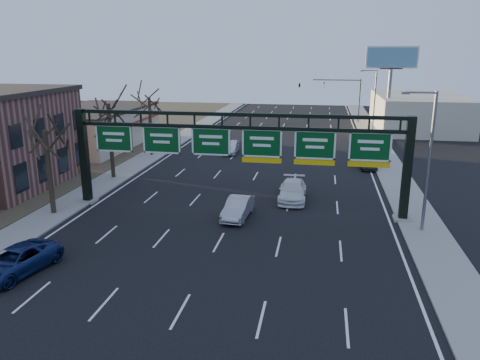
% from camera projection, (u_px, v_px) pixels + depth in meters
% --- Properties ---
extents(ground, '(160.00, 160.00, 0.00)m').
position_uv_depth(ground, '(211.00, 256.00, 26.74)').
color(ground, black).
rests_on(ground, ground).
extents(sidewalk_left, '(3.00, 120.00, 0.12)m').
position_uv_depth(sidewalk_left, '(135.00, 165.00, 47.84)').
color(sidewalk_left, gray).
rests_on(sidewalk_left, ground).
extents(sidewalk_right, '(3.00, 120.00, 0.12)m').
position_uv_depth(sidewalk_right, '(394.00, 176.00, 43.58)').
color(sidewalk_right, gray).
rests_on(sidewalk_right, ground).
extents(dirt_strip_left, '(21.00, 120.00, 0.06)m').
position_uv_depth(dirt_strip_left, '(27.00, 161.00, 49.88)').
color(dirt_strip_left, '#473D2B').
rests_on(dirt_strip_left, ground).
extents(lane_markings, '(21.60, 120.00, 0.01)m').
position_uv_depth(lane_markings, '(258.00, 171.00, 45.73)').
color(lane_markings, white).
rests_on(lane_markings, ground).
extents(sign_gantry, '(24.60, 1.20, 7.20)m').
position_uv_depth(sign_gantry, '(238.00, 149.00, 33.08)').
color(sign_gantry, black).
rests_on(sign_gantry, ground).
extents(cream_strip, '(10.90, 18.40, 4.70)m').
position_uv_depth(cream_strip, '(95.00, 127.00, 57.22)').
color(cream_strip, beige).
rests_on(cream_strip, ground).
extents(building_right_distant, '(12.00, 20.00, 5.00)m').
position_uv_depth(building_right_distant, '(417.00, 112.00, 70.22)').
color(building_right_distant, beige).
rests_on(building_right_distant, ground).
extents(tree_gantry, '(3.60, 3.60, 8.48)m').
position_uv_depth(tree_gantry, '(43.00, 115.00, 31.73)').
color(tree_gantry, black).
rests_on(tree_gantry, sidewalk_left).
extents(tree_mid, '(3.60, 3.60, 9.24)m').
position_uv_depth(tree_mid, '(107.00, 92.00, 41.02)').
color(tree_mid, black).
rests_on(tree_mid, sidewalk_left).
extents(tree_far, '(3.60, 3.60, 8.86)m').
position_uv_depth(tree_far, '(148.00, 88.00, 50.62)').
color(tree_far, black).
rests_on(tree_far, sidewalk_left).
extents(streetlight_near, '(2.15, 0.22, 9.00)m').
position_uv_depth(streetlight_near, '(428.00, 155.00, 29.01)').
color(streetlight_near, slate).
rests_on(streetlight_near, sidewalk_right).
extents(streetlight_far, '(2.15, 0.22, 9.00)m').
position_uv_depth(streetlight_far, '(374.00, 100.00, 61.30)').
color(streetlight_far, slate).
rests_on(streetlight_far, sidewalk_right).
extents(billboard_right, '(7.00, 0.50, 12.00)m').
position_uv_depth(billboard_right, '(391.00, 68.00, 64.55)').
color(billboard_right, slate).
rests_on(billboard_right, ground).
extents(traffic_signal_mast, '(10.16, 0.54, 7.00)m').
position_uv_depth(traffic_signal_mast, '(322.00, 88.00, 76.56)').
color(traffic_signal_mast, black).
rests_on(traffic_signal_mast, ground).
extents(car_blue_suv, '(3.34, 5.41, 1.40)m').
position_uv_depth(car_blue_suv, '(16.00, 261.00, 24.45)').
color(car_blue_suv, navy).
rests_on(car_blue_suv, ground).
extents(car_silver_sedan, '(1.80, 4.39, 1.41)m').
position_uv_depth(car_silver_sedan, '(238.00, 208.00, 32.71)').
color(car_silver_sedan, '#A1A1A5').
rests_on(car_silver_sedan, ground).
extents(car_white_wagon, '(2.15, 5.13, 1.48)m').
position_uv_depth(car_white_wagon, '(293.00, 191.00, 36.64)').
color(car_white_wagon, white).
rests_on(car_white_wagon, ground).
extents(car_grey_far, '(2.02, 4.18, 1.38)m').
position_uv_depth(car_grey_far, '(367.00, 161.00, 46.69)').
color(car_grey_far, '#3B3D40').
rests_on(car_grey_far, ground).
extents(car_silver_distant, '(1.77, 4.31, 1.39)m').
position_uv_depth(car_silver_distant, '(231.00, 147.00, 53.51)').
color(car_silver_distant, silver).
rests_on(car_silver_distant, ground).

